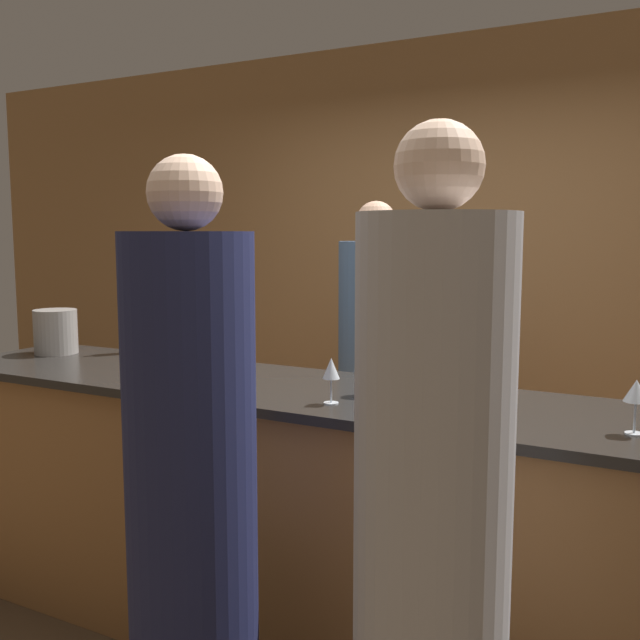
{
  "coord_description": "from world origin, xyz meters",
  "views": [
    {
      "loc": [
        1.22,
        -2.33,
        1.63
      ],
      "look_at": [
        -0.06,
        0.1,
        1.3
      ],
      "focal_mm": 40.0,
      "sensor_mm": 36.0,
      "label": 1
    }
  ],
  "objects_px": {
    "bartender": "(374,396)",
    "ice_bucket": "(56,332)",
    "guest_0": "(431,567)",
    "guest_2": "(192,504)",
    "wine_bottle_1": "(131,328)",
    "wine_bottle_0": "(465,364)"
  },
  "relations": [
    {
      "from": "wine_bottle_0",
      "to": "guest_2",
      "type": "bearing_deg",
      "value": -118.21
    },
    {
      "from": "guest_2",
      "to": "ice_bucket",
      "type": "bearing_deg",
      "value": 150.06
    },
    {
      "from": "guest_2",
      "to": "ice_bucket",
      "type": "distance_m",
      "value": 1.76
    },
    {
      "from": "bartender",
      "to": "guest_0",
      "type": "relative_size",
      "value": 0.95
    },
    {
      "from": "wine_bottle_0",
      "to": "ice_bucket",
      "type": "relative_size",
      "value": 1.28
    },
    {
      "from": "guest_2",
      "to": "wine_bottle_0",
      "type": "relative_size",
      "value": 6.69
    },
    {
      "from": "guest_0",
      "to": "wine_bottle_0",
      "type": "xyz_separation_m",
      "value": [
        -0.24,
        1.04,
        0.28
      ]
    },
    {
      "from": "bartender",
      "to": "ice_bucket",
      "type": "height_order",
      "value": "bartender"
    },
    {
      "from": "bartender",
      "to": "wine_bottle_0",
      "type": "relative_size",
      "value": 6.47
    },
    {
      "from": "ice_bucket",
      "to": "guest_2",
      "type": "bearing_deg",
      "value": -29.94
    },
    {
      "from": "wine_bottle_1",
      "to": "guest_0",
      "type": "bearing_deg",
      "value": -30.31
    },
    {
      "from": "guest_0",
      "to": "ice_bucket",
      "type": "height_order",
      "value": "guest_0"
    },
    {
      "from": "wine_bottle_1",
      "to": "bartender",
      "type": "bearing_deg",
      "value": 28.29
    },
    {
      "from": "bartender",
      "to": "ice_bucket",
      "type": "xyz_separation_m",
      "value": [
        -1.37,
        -0.75,
        0.33
      ]
    },
    {
      "from": "guest_0",
      "to": "bartender",
      "type": "bearing_deg",
      "value": 117.44
    },
    {
      "from": "wine_bottle_0",
      "to": "wine_bottle_1",
      "type": "relative_size",
      "value": 0.85
    },
    {
      "from": "guest_0",
      "to": "wine_bottle_1",
      "type": "height_order",
      "value": "guest_0"
    },
    {
      "from": "guest_2",
      "to": "ice_bucket",
      "type": "height_order",
      "value": "guest_2"
    },
    {
      "from": "bartender",
      "to": "ice_bucket",
      "type": "relative_size",
      "value": 8.31
    },
    {
      "from": "wine_bottle_1",
      "to": "wine_bottle_0",
      "type": "bearing_deg",
      "value": -2.89
    },
    {
      "from": "bartender",
      "to": "guest_0",
      "type": "xyz_separation_m",
      "value": [
        0.88,
        -1.7,
        0.04
      ]
    },
    {
      "from": "guest_0",
      "to": "wine_bottle_1",
      "type": "bearing_deg",
      "value": 149.69
    }
  ]
}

